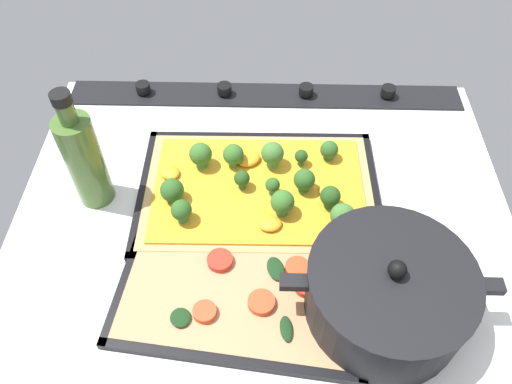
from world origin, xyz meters
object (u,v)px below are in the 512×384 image
object	(u,v)px
veggie_pizza_back	(245,281)
baking_tray_front	(258,193)
cooking_pot	(386,294)
baking_tray_back	(243,282)
broccoli_pizza	(258,187)
oil_bottle	(83,159)

from	to	relation	value
veggie_pizza_back	baking_tray_front	bearing A→B (deg)	-94.78
cooking_pot	baking_tray_back	bearing A→B (deg)	-11.72
baking_tray_front	veggie_pizza_back	size ratio (longest dim) A/B	1.12
baking_tray_back	broccoli_pizza	bearing A→B (deg)	-96.39
broccoli_pizza	oil_bottle	size ratio (longest dim) A/B	1.73
broccoli_pizza	cooking_pot	xyz separation A→B (cm)	(-17.25, 20.55, 2.99)
veggie_pizza_back	oil_bottle	xyz separation A→B (cm)	(25.23, -16.09, 7.86)
broccoli_pizza	baking_tray_back	world-z (taller)	broccoli_pizza
broccoli_pizza	veggie_pizza_back	distance (cm)	16.89
cooking_pot	baking_tray_front	bearing A→B (deg)	-49.91
baking_tray_front	broccoli_pizza	bearing A→B (deg)	147.56
cooking_pot	oil_bottle	xyz separation A→B (cm)	(43.98, -19.85, 3.82)
baking_tray_back	veggie_pizza_back	size ratio (longest dim) A/B	1.08
broccoli_pizza	cooking_pot	world-z (taller)	cooking_pot
oil_bottle	baking_tray_back	bearing A→B (deg)	147.43
veggie_pizza_back	cooking_pot	world-z (taller)	cooking_pot
broccoli_pizza	baking_tray_back	xyz separation A→B (cm)	(1.86, 16.58, -1.74)
baking_tray_back	oil_bottle	xyz separation A→B (cm)	(24.87, -15.89, 8.55)
baking_tray_back	veggie_pizza_back	bearing A→B (deg)	150.00
veggie_pizza_back	oil_bottle	distance (cm)	30.94
veggie_pizza_back	oil_bottle	bearing A→B (deg)	-32.53
baking_tray_front	broccoli_pizza	distance (cm)	1.75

